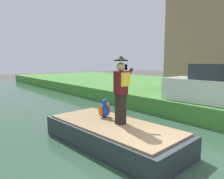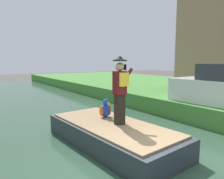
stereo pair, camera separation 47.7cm
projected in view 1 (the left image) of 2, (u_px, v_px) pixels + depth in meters
name	position (u px, v px, depth m)	size (l,w,h in m)	color
ground_plane	(172.00, 177.00, 4.38)	(80.00, 80.00, 0.00)	#4C4742
canal_water	(172.00, 175.00, 4.38)	(6.79, 48.00, 0.10)	#33513D
boat	(112.00, 134.00, 5.82)	(2.06, 4.31, 0.61)	#333842
person_pirate	(121.00, 90.00, 5.63)	(0.61, 0.42, 1.85)	black
parrot_plush	(104.00, 109.00, 6.38)	(0.36, 0.35, 0.57)	blue
parked_car_white	(220.00, 87.00, 8.00)	(1.93, 4.09, 1.50)	white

